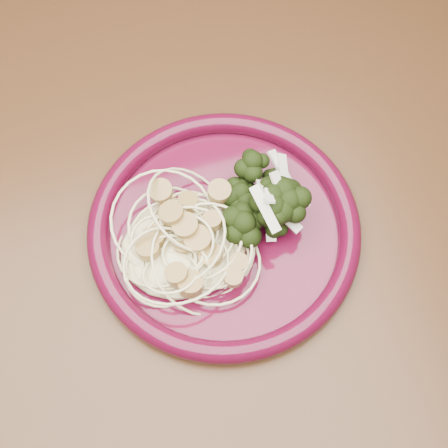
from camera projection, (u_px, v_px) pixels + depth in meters
name	position (u px, v px, depth m)	size (l,w,h in m)	color
dining_table	(162.00, 229.00, 0.72)	(1.20, 0.80, 0.75)	#472814
dinner_plate	(224.00, 229.00, 0.60)	(0.30, 0.30, 0.02)	#4B0921
spaghetti_pile	(183.00, 243.00, 0.58)	(0.12, 0.11, 0.03)	beige
scallop_cluster	(181.00, 227.00, 0.55)	(0.12, 0.12, 0.04)	#A78544
broccoli_pile	(273.00, 198.00, 0.59)	(0.08, 0.13, 0.04)	black
onion_garnish	(275.00, 183.00, 0.57)	(0.06, 0.08, 0.05)	beige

